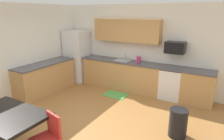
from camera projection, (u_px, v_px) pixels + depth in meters
name	position (u px, v px, depth m)	size (l,w,h in m)	color
ground_plane	(90.00, 122.00, 4.64)	(12.00, 12.00, 0.00)	#9E6B38
wall_back	(138.00, 47.00, 6.46)	(5.80, 0.10, 2.70)	white
wall_left	(12.00, 53.00, 5.54)	(0.10, 5.80, 2.70)	white
cabinet_run_back	(121.00, 75.00, 6.62)	(2.70, 0.60, 0.90)	tan
cabinet_run_back_right	(198.00, 88.00, 5.48)	(0.85, 0.60, 0.90)	tan
cabinet_run_left	(46.00, 78.00, 6.29)	(0.60, 2.00, 0.90)	tan
countertop_back	(133.00, 62.00, 6.29)	(4.80, 0.64, 0.04)	#4C4C51
countertop_left	(44.00, 64.00, 6.16)	(0.64, 2.00, 0.04)	#4C4C51
upper_cabinets_back	(127.00, 30.00, 6.27)	(2.20, 0.34, 0.70)	tan
refrigerator	(77.00, 56.00, 7.28)	(0.76, 0.70, 1.83)	white
oven_range	(171.00, 83.00, 5.82)	(0.60, 0.60, 0.91)	white
microwave	(175.00, 48.00, 5.62)	(0.54, 0.36, 0.32)	black
sink_basin	(123.00, 62.00, 6.47)	(0.48, 0.40, 0.14)	#A5A8AD
sink_faucet	(125.00, 56.00, 6.58)	(0.02, 0.02, 0.24)	#B2B5BA
dining_table	(7.00, 117.00, 3.45)	(1.40, 0.90, 0.77)	black
chair_near_table	(49.00, 135.00, 3.29)	(0.48, 0.48, 0.85)	red
trash_bin	(178.00, 123.00, 4.03)	(0.36, 0.36, 0.60)	black
floor_mat	(115.00, 95.00, 6.13)	(0.70, 0.50, 0.01)	#4CA54C
kettle	(139.00, 60.00, 6.22)	(0.14, 0.14, 0.20)	#CC3372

